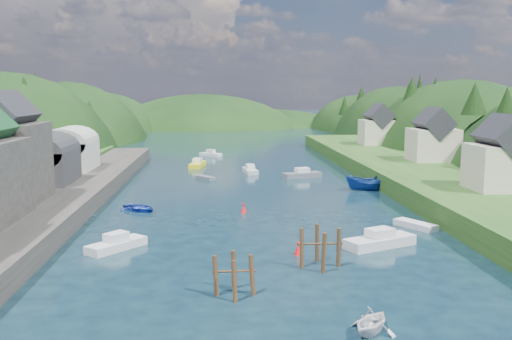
{
  "coord_description": "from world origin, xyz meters",
  "views": [
    {
      "loc": [
        -4.44,
        -38.48,
        13.36
      ],
      "look_at": [
        0.0,
        28.0,
        4.0
      ],
      "focal_mm": 40.0,
      "sensor_mm": 36.0,
      "label": 1
    }
  ],
  "objects": [
    {
      "name": "ground",
      "position": [
        0.0,
        50.0,
        0.0
      ],
      "size": [
        600.0,
        600.0,
        0.0
      ],
      "primitive_type": "plane",
      "color": "black",
      "rests_on": "ground"
    },
    {
      "name": "moored_boats",
      "position": [
        2.44,
        30.13,
        0.58
      ],
      "size": [
        34.15,
        90.44,
        2.16
      ],
      "color": "yellow",
      "rests_on": "ground"
    },
    {
      "name": "hillside_left",
      "position": [
        -45.0,
        75.0,
        -8.03
      ],
      "size": [
        44.0,
        245.56,
        52.0
      ],
      "color": "black",
      "rests_on": "ground"
    },
    {
      "name": "piling_cluster_near",
      "position": [
        -3.48,
        -2.48,
        1.07
      ],
      "size": [
        2.87,
        2.71,
        3.28
      ],
      "color": "#382314",
      "rests_on": "ground"
    },
    {
      "name": "channel_buoy_near",
      "position": [
        2.02,
        6.45,
        0.48
      ],
      "size": [
        0.7,
        0.7,
        1.1
      ],
      "color": "red",
      "rests_on": "ground"
    },
    {
      "name": "boat_sheds",
      "position": [
        -26.0,
        39.0,
        5.27
      ],
      "size": [
        7.0,
        21.0,
        7.5
      ],
      "color": "#2D2D30",
      "rests_on": "quay_left"
    },
    {
      "name": "piling_cluster_far",
      "position": [
        3.22,
        3.05,
        1.25
      ],
      "size": [
        3.39,
        3.14,
        3.63
      ],
      "color": "#382314",
      "rests_on": "ground"
    },
    {
      "name": "channel_buoy_far",
      "position": [
        -1.69,
        23.04,
        0.48
      ],
      "size": [
        0.7,
        0.7,
        1.1
      ],
      "color": "red",
      "rests_on": "ground"
    },
    {
      "name": "right_bank_cottages",
      "position": [
        28.0,
        48.33,
        5.84
      ],
      "size": [
        9.0,
        59.24,
        8.41
      ],
      "color": "beige",
      "rests_on": "terrace_right"
    },
    {
      "name": "quay_left",
      "position": [
        -24.0,
        20.0,
        1.0
      ],
      "size": [
        12.0,
        110.0,
        2.0
      ],
      "primitive_type": "cube",
      "color": "#2D2B28",
      "rests_on": "ground"
    },
    {
      "name": "hillside_right",
      "position": [
        45.0,
        75.0,
        -7.41
      ],
      "size": [
        36.0,
        245.56,
        48.0
      ],
      "color": "black",
      "rests_on": "ground"
    },
    {
      "name": "far_hills",
      "position": [
        1.22,
        174.01,
        -10.8
      ],
      "size": [
        103.0,
        68.0,
        44.0
      ],
      "color": "black",
      "rests_on": "ground"
    },
    {
      "name": "hill_trees",
      "position": [
        0.37,
        64.84,
        11.16
      ],
      "size": [
        91.62,
        145.57,
        12.55
      ],
      "color": "black",
      "rests_on": "ground"
    },
    {
      "name": "terrace_right",
      "position": [
        25.0,
        40.0,
        1.2
      ],
      "size": [
        16.0,
        120.0,
        2.4
      ],
      "primitive_type": "cube",
      "color": "#234719",
      "rests_on": "ground"
    }
  ]
}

